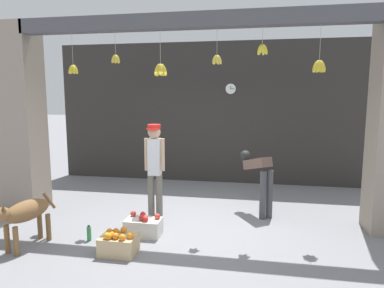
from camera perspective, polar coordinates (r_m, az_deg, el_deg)
ground_plane at (r=5.83m, az=-0.79°, el=-13.28°), size 60.00×60.00×0.00m
shop_back_wall at (r=8.39m, az=3.11°, el=5.16°), size 7.65×0.12×3.40m
shop_pillar_left at (r=7.05m, az=-26.63°, el=3.77°), size 0.70×0.60×3.40m
storefront_awning at (r=5.66m, az=-0.48°, el=19.38°), size 5.75×0.28×0.98m
dog at (r=5.37m, az=-26.17°, el=-10.32°), size 0.45×1.03×0.73m
shopkeeper at (r=5.71m, az=-6.24°, el=-3.53°), size 0.34×0.27×1.66m
worker_stooping at (r=6.22m, az=11.04°, el=-4.97°), size 0.60×0.76×1.10m
fruit_crate_oranges at (r=4.90m, az=-12.15°, el=-15.88°), size 0.48×0.38×0.33m
fruit_crate_apples at (r=5.42m, az=-8.08°, el=-13.42°), size 0.54×0.33×0.34m
water_bottle at (r=5.42m, az=-16.78°, el=-14.07°), size 0.06×0.06×0.23m
wall_clock at (r=8.26m, az=6.47°, el=9.13°), size 0.26×0.03×0.26m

